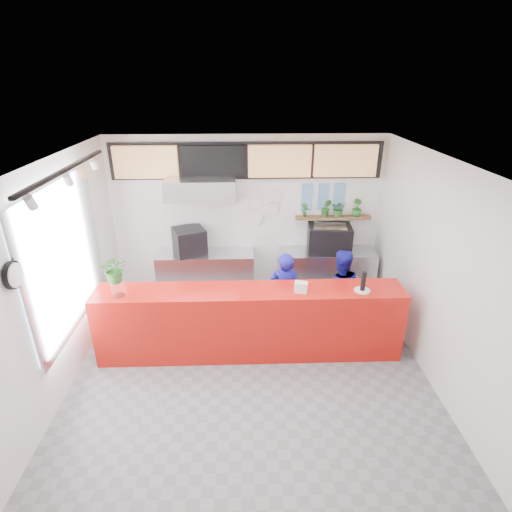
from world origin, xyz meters
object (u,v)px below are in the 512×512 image
(espresso_machine, at_px, (329,239))
(service_counter, at_px, (250,322))
(panini_oven, at_px, (189,241))
(pepper_mill, at_px, (363,281))
(staff_right, at_px, (339,292))
(staff_center, at_px, (284,294))

(espresso_machine, bearing_deg, service_counter, -124.98)
(service_counter, xyz_separation_m, panini_oven, (-1.07, 1.80, 0.59))
(service_counter, relative_size, panini_oven, 8.45)
(panini_oven, distance_m, pepper_mill, 3.28)
(pepper_mill, bearing_deg, espresso_machine, 92.99)
(panini_oven, distance_m, espresso_machine, 2.59)
(panini_oven, xyz_separation_m, staff_right, (2.52, -1.24, -0.41))
(espresso_machine, distance_m, staff_center, 1.64)
(espresso_machine, bearing_deg, staff_right, -87.98)
(staff_center, xyz_separation_m, pepper_mill, (1.05, -0.63, 0.55))
(espresso_machine, height_order, staff_right, staff_right)
(staff_center, distance_m, pepper_mill, 1.34)
(staff_center, xyz_separation_m, staff_right, (0.89, 0.01, 0.02))
(espresso_machine, bearing_deg, staff_center, -122.12)
(panini_oven, relative_size, espresso_machine, 0.68)
(service_counter, xyz_separation_m, espresso_machine, (1.51, 1.80, 0.60))
(service_counter, bearing_deg, pepper_mill, -3.02)
(espresso_machine, bearing_deg, panini_oven, -174.93)
(pepper_mill, bearing_deg, service_counter, 176.98)
(espresso_machine, relative_size, staff_center, 0.55)
(staff_center, bearing_deg, panini_oven, -38.15)
(panini_oven, relative_size, staff_center, 0.37)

